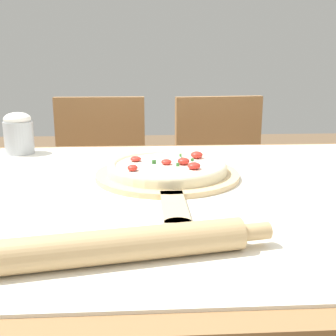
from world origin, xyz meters
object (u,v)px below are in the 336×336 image
(pizza_peel, at_px, (168,177))
(chair_left, at_px, (100,188))
(pizza, at_px, (167,167))
(rolling_pin, at_px, (117,246))
(chair_right, at_px, (223,186))
(flour_cup, at_px, (19,133))

(pizza_peel, distance_m, chair_left, 0.85)
(chair_left, bearing_deg, pizza, -72.27)
(pizza_peel, bearing_deg, rolling_pin, -102.88)
(chair_right, distance_m, flour_cup, 0.90)
(pizza, xyz_separation_m, rolling_pin, (-0.09, -0.42, -0.00))
(pizza, relative_size, rolling_pin, 0.62)
(rolling_pin, xyz_separation_m, chair_left, (-0.15, 1.18, -0.28))
(pizza, height_order, flour_cup, flour_cup)
(pizza_peel, height_order, flour_cup, flour_cup)
(rolling_pin, bearing_deg, pizza_peel, 77.12)
(rolling_pin, distance_m, chair_left, 1.22)
(chair_right, bearing_deg, pizza, -116.86)
(chair_left, distance_m, chair_right, 0.52)
(rolling_pin, relative_size, chair_left, 0.51)
(pizza_peel, relative_size, chair_left, 0.58)
(pizza_peel, relative_size, rolling_pin, 1.14)
(pizza_peel, relative_size, pizza, 1.83)
(pizza_peel, bearing_deg, chair_right, 70.09)
(pizza, xyz_separation_m, flour_cup, (-0.42, 0.28, 0.04))
(chair_right, bearing_deg, flour_cup, -152.65)
(rolling_pin, bearing_deg, pizza, 77.68)
(flour_cup, bearing_deg, pizza_peel, -36.01)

